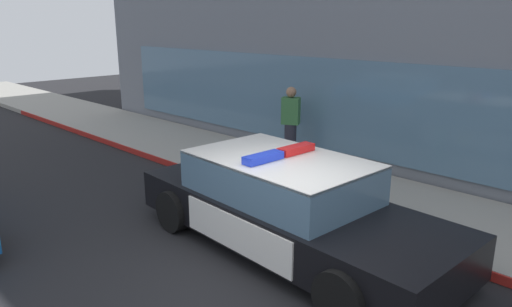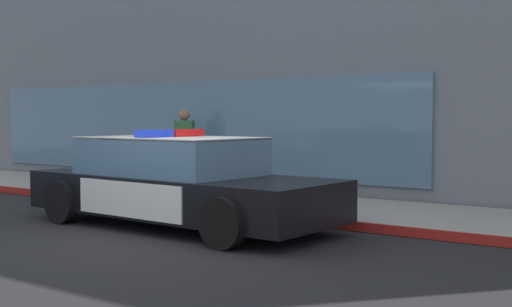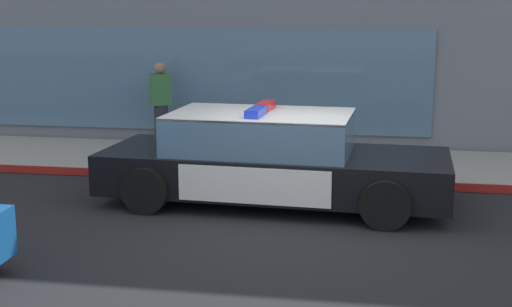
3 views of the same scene
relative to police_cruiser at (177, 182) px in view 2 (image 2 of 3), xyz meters
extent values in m
plane|color=black|center=(0.52, -0.77, -0.68)|extent=(48.00, 48.00, 0.00)
cube|color=gray|center=(0.52, 2.50, -0.61)|extent=(48.00, 2.67, 0.15)
cube|color=maroon|center=(0.52, 1.15, -0.61)|extent=(28.80, 0.04, 0.14)
cube|color=slate|center=(-1.10, 8.83, 4.16)|extent=(20.77, 9.89, 9.67)
cube|color=slate|center=(-3.59, 3.85, 0.77)|extent=(12.46, 0.08, 2.10)
cube|color=black|center=(0.06, 0.00, -0.18)|extent=(5.22, 2.14, 0.60)
cube|color=silver|center=(1.70, -0.09, -0.02)|extent=(1.84, 1.94, 0.05)
cube|color=silver|center=(-1.73, 0.09, -0.02)|extent=(1.53, 1.92, 0.05)
cube|color=silver|center=(0.01, 0.96, -0.18)|extent=(2.15, 0.14, 0.51)
cube|color=silver|center=(-0.09, -0.95, -0.18)|extent=(2.15, 0.14, 0.51)
cube|color=yellow|center=(0.01, 0.97, -0.18)|extent=(0.22, 0.02, 0.26)
cube|color=slate|center=(-0.14, 0.01, 0.39)|extent=(2.75, 1.83, 0.60)
cube|color=silver|center=(-0.14, 0.01, 0.68)|extent=(2.75, 1.83, 0.04)
cube|color=red|center=(-0.13, 0.35, 0.76)|extent=(0.23, 0.65, 0.11)
cube|color=blue|center=(-0.16, -0.33, 0.76)|extent=(0.23, 0.65, 0.11)
cylinder|color=black|center=(1.80, 0.85, -0.34)|extent=(0.69, 0.25, 0.68)
cylinder|color=black|center=(1.71, -1.03, -0.34)|extent=(0.69, 0.25, 0.68)
cylinder|color=black|center=(-1.58, 1.02, -0.34)|extent=(0.69, 0.25, 0.68)
cylinder|color=black|center=(-1.68, -0.86, -0.34)|extent=(0.69, 0.25, 0.68)
cylinder|color=#4C994C|center=(-0.26, 1.83, -0.48)|extent=(0.28, 0.28, 0.10)
cylinder|color=#4C994C|center=(-0.26, 1.83, -0.21)|extent=(0.19, 0.19, 0.45)
sphere|color=#4C994C|center=(-0.26, 1.83, 0.09)|extent=(0.22, 0.22, 0.22)
cylinder|color=#333338|center=(-0.26, 1.83, 0.16)|extent=(0.06, 0.06, 0.05)
cylinder|color=#333338|center=(-0.26, 1.69, -0.18)|extent=(0.09, 0.10, 0.09)
cylinder|color=#333338|center=(-0.26, 1.98, -0.18)|extent=(0.09, 0.10, 0.09)
cylinder|color=#333338|center=(-0.11, 1.83, -0.22)|extent=(0.10, 0.12, 0.12)
cylinder|color=#23232D|center=(-2.72, 3.25, -0.11)|extent=(0.28, 0.28, 0.85)
cube|color=#336638|center=(-2.72, 3.25, 0.63)|extent=(0.47, 0.41, 0.62)
sphere|color=#8C664C|center=(-2.72, 3.25, 1.06)|extent=(0.24, 0.24, 0.24)
camera|label=1|loc=(4.29, -4.97, 2.62)|focal=33.26mm
camera|label=2|loc=(6.82, -7.56, 0.99)|focal=46.16mm
camera|label=3|loc=(1.53, -10.11, 2.22)|focal=48.90mm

